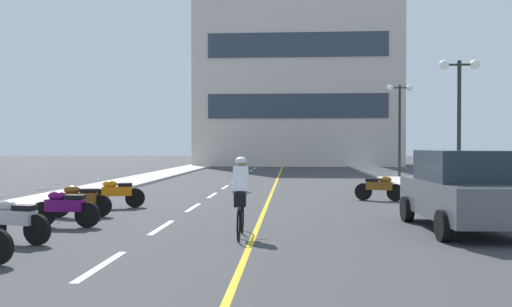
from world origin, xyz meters
name	(u,v)px	position (x,y,z in m)	size (l,w,h in m)	color
ground_plane	(268,189)	(0.00, 21.00, 0.00)	(140.00, 140.00, 0.00)	#38383A
curb_left	(128,182)	(-7.20, 24.00, 0.06)	(2.40, 72.00, 0.12)	#B7B2A8
curb_right	(418,184)	(7.20, 24.00, 0.06)	(2.40, 72.00, 0.12)	#B7B2A8
lane_dash_1	(101,266)	(-2.00, 6.00, 0.00)	(0.14, 2.20, 0.01)	silver
lane_dash_2	(162,227)	(-2.00, 10.00, 0.00)	(0.14, 2.20, 0.01)	silver
lane_dash_3	(193,207)	(-2.00, 14.00, 0.00)	(0.14, 2.20, 0.01)	silver
lane_dash_4	(212,195)	(-2.00, 18.00, 0.00)	(0.14, 2.20, 0.01)	silver
lane_dash_5	(225,187)	(-2.00, 22.00, 0.00)	(0.14, 2.20, 0.01)	silver
lane_dash_6	(234,181)	(-2.00, 26.00, 0.00)	(0.14, 2.20, 0.01)	silver
lane_dash_7	(241,177)	(-2.00, 30.00, 0.00)	(0.14, 2.20, 0.01)	silver
lane_dash_8	(247,173)	(-2.00, 34.00, 0.00)	(0.14, 2.20, 0.01)	silver
lane_dash_9	(251,170)	(-2.00, 38.00, 0.00)	(0.14, 2.20, 0.01)	silver
lane_dash_10	(255,168)	(-2.00, 42.00, 0.00)	(0.14, 2.20, 0.01)	silver
lane_dash_11	(258,166)	(-2.00, 46.00, 0.00)	(0.14, 2.20, 0.01)	silver
centre_line_yellow	(275,184)	(0.25, 24.00, 0.00)	(0.12, 66.00, 0.01)	gold
office_building	(297,72)	(1.56, 49.78, 9.01)	(18.96, 9.68, 18.03)	beige
street_lamp_mid	(459,96)	(7.12, 17.44, 3.74)	(1.46, 0.36, 4.92)	black
street_lamp_far	(400,110)	(7.28, 28.87, 3.98)	(1.46, 0.36, 5.30)	black
parked_car_near	(461,190)	(4.89, 10.00, 0.92)	(2.08, 4.28, 1.82)	black
motorcycle_3	(14,220)	(-4.41, 7.79, 0.47)	(1.66, 0.73, 0.92)	black
motorcycle_4	(65,207)	(-4.29, 9.86, 0.47)	(1.70, 0.60, 0.92)	black
motorcycle_5	(79,200)	(-4.64, 11.57, 0.47)	(1.70, 0.60, 0.92)	black
motorcycle_6	(116,193)	(-4.33, 13.68, 0.47)	(1.66, 0.75, 0.92)	black
motorcycle_7	(380,187)	(4.12, 16.41, 0.47)	(1.67, 0.71, 0.92)	black
cyclist_rider	(241,195)	(-0.03, 8.92, 0.89)	(0.42, 1.77, 1.71)	black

